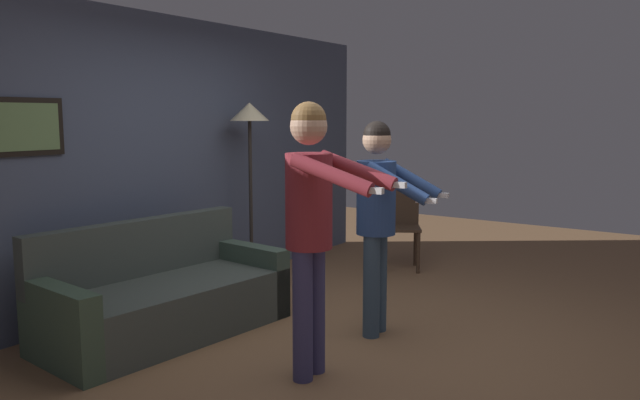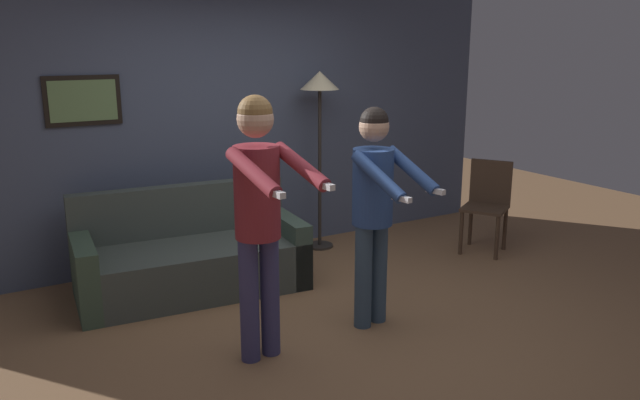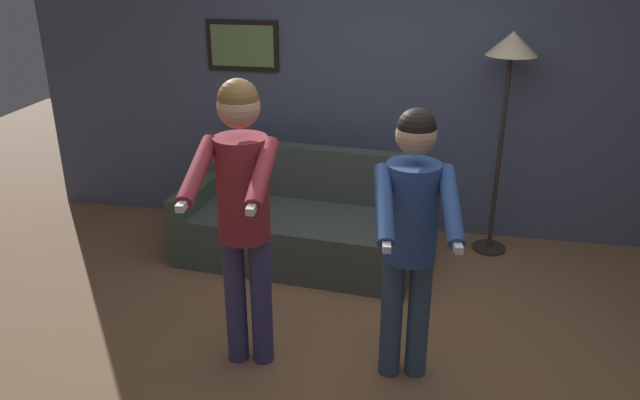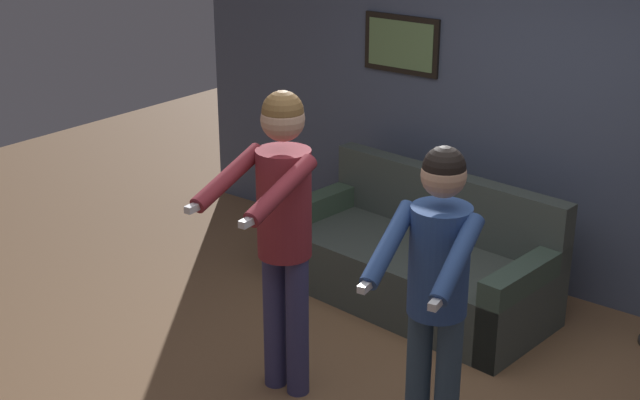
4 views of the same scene
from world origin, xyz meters
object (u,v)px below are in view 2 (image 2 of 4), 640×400
Objects in this scene: person_standing_left at (259,203)px; dining_chair_distant at (487,200)px; couch at (191,259)px; torchiere_lamp at (320,97)px; person_standing_right at (374,198)px.

person_standing_left reaches higher than dining_chair_distant.
couch is at bearing 170.16° from dining_chair_distant.
person_standing_left is 3.18m from dining_chair_distant.
torchiere_lamp is 2.00m from person_standing_right.
torchiere_lamp is 2.01m from dining_chair_distant.
person_standing_left is (-1.57, -1.86, -0.48)m from torchiere_lamp.
person_standing_right is at bearing -157.34° from dining_chair_distant.
person_standing_right is at bearing 2.82° from person_standing_left.
couch is at bearing 89.90° from person_standing_left.
couch is 3.05m from dining_chair_distant.
torchiere_lamp is at bearing 71.18° from person_standing_right.
couch is 2.08m from torchiere_lamp.
torchiere_lamp reaches higher than couch.
person_standing_left reaches higher than person_standing_right.
person_standing_right is (0.95, 0.05, -0.10)m from person_standing_left.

